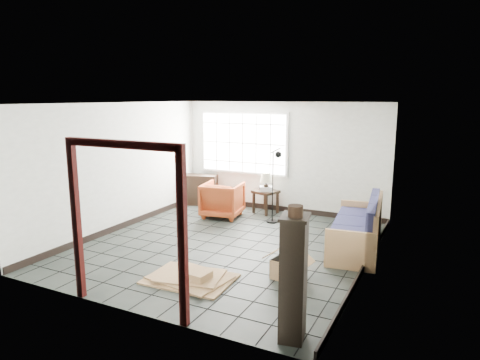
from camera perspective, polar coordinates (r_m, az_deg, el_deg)
The scene contains 15 objects.
ground at distance 8.02m, azimuth -1.64°, elevation -8.72°, with size 5.50×5.50×0.00m, color black.
room_shell at distance 7.64m, azimuth -1.61°, elevation 3.28°, with size 5.02×5.52×2.61m.
window_panel at distance 10.46m, azimuth 0.44°, elevation 4.95°, with size 2.32×0.08×1.52m.
doorway_trim at distance 5.48m, azimuth -15.14°, elevation -3.40°, with size 1.80×0.08×2.20m.
futon_sofa at distance 8.02m, azimuth 15.70°, elevation -6.56°, with size 1.04×2.20×0.94m.
armchair at distance 9.78m, azimuth -2.35°, elevation -2.41°, with size 0.85×0.80×0.87m, color #8E4814.
side_table at distance 10.08m, azimuth 3.45°, elevation -1.94°, with size 0.63×0.63×0.55m.
table_lamp at distance 9.92m, azimuth 3.50°, elevation 0.20°, with size 0.35×0.35×0.43m.
projector at distance 10.00m, azimuth 3.50°, elevation -1.16°, with size 0.37×0.33×0.11m.
floor_lamp at distance 9.15m, azimuth 4.71°, elevation -0.46°, with size 0.44×0.43×1.67m.
console_shelf at distance 10.95m, azimuth -5.67°, elevation -1.27°, with size 1.05×0.65×0.77m.
tall_shelf at distance 4.90m, azimuth 7.14°, elevation -12.76°, with size 0.37×0.44×1.45m.
pot at distance 4.61m, azimuth 7.41°, elevation -4.12°, with size 0.17×0.17×0.12m.
open_box at distance 6.64m, azimuth 6.45°, elevation -11.71°, with size 0.77×0.46×0.41m.
cardboard_pile at distance 6.62m, azimuth -6.56°, elevation -12.75°, with size 1.32×0.99×0.19m.
Camera 1 is at (3.56, -6.65, 2.71)m, focal length 32.00 mm.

